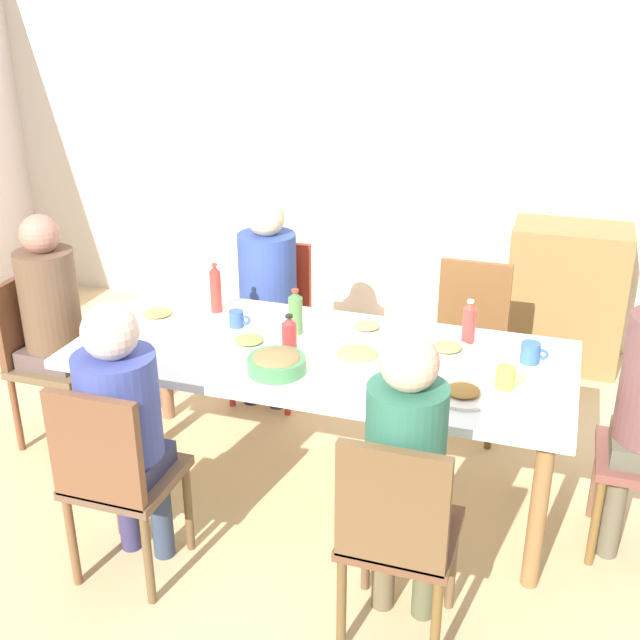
% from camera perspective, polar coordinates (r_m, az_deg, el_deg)
% --- Properties ---
extents(ground_plane, '(7.31, 7.31, 0.00)m').
position_cam_1_polar(ground_plane, '(3.93, -0.00, -11.89)').
color(ground_plane, tan).
extents(wall_back, '(6.33, 0.12, 2.60)m').
position_cam_1_polar(wall_back, '(5.33, 7.19, 12.69)').
color(wall_back, silver).
rests_on(wall_back, ground_plane).
extents(dining_table, '(2.24, 0.95, 0.73)m').
position_cam_1_polar(dining_table, '(3.59, -0.00, -3.23)').
color(dining_table, white).
rests_on(dining_table, ground_plane).
extents(chair_0, '(0.40, 0.40, 0.90)m').
position_cam_1_polar(chair_0, '(4.32, -19.28, -2.06)').
color(chair_0, brown).
rests_on(chair_0, ground_plane).
extents(person_0, '(0.30, 0.30, 1.24)m').
position_cam_1_polar(person_0, '(4.18, -18.68, 0.52)').
color(person_0, brown).
rests_on(person_0, ground_plane).
extents(chair_1, '(0.40, 0.40, 0.90)m').
position_cam_1_polar(chair_1, '(2.85, 5.56, -14.85)').
color(chair_1, brown).
rests_on(chair_1, ground_plane).
extents(person_1, '(0.30, 0.30, 1.22)m').
position_cam_1_polar(person_1, '(2.80, 6.15, -10.31)').
color(person_1, brown).
rests_on(person_1, ground_plane).
extents(chair_2, '(0.40, 0.40, 0.90)m').
position_cam_1_polar(chair_2, '(4.56, -3.35, 0.62)').
color(chair_2, red).
rests_on(chair_2, ground_plane).
extents(person_2, '(0.32, 0.32, 1.19)m').
position_cam_1_polar(person_2, '(4.40, -3.84, 2.73)').
color(person_2, '#383A4F').
rests_on(person_2, ground_plane).
extents(chair_4, '(0.40, 0.40, 0.90)m').
position_cam_1_polar(chair_4, '(3.22, -14.61, -10.60)').
color(chair_4, brown).
rests_on(chair_4, ground_plane).
extents(person_4, '(0.32, 0.32, 1.19)m').
position_cam_1_polar(person_4, '(3.17, -14.13, -6.64)').
color(person_4, '#333056').
rests_on(person_4, ground_plane).
extents(chair_5, '(0.40, 0.40, 0.90)m').
position_cam_1_polar(chair_5, '(4.30, 10.68, -1.18)').
color(chair_5, brown).
rests_on(chair_5, ground_plane).
extents(plate_0, '(0.24, 0.24, 0.04)m').
position_cam_1_polar(plate_0, '(3.58, 9.11, -2.12)').
color(plate_0, silver).
rests_on(plate_0, dining_table).
extents(plate_1, '(0.25, 0.25, 0.04)m').
position_cam_1_polar(plate_1, '(3.22, 10.24, -5.23)').
color(plate_1, silver).
rests_on(plate_1, dining_table).
extents(plate_2, '(0.25, 0.25, 0.04)m').
position_cam_1_polar(plate_2, '(3.98, -11.63, 0.34)').
color(plate_2, '#EEE1CB').
rests_on(plate_2, dining_table).
extents(plate_3, '(0.22, 0.22, 0.04)m').
position_cam_1_polar(plate_3, '(3.76, 3.36, -0.60)').
color(plate_3, silver).
rests_on(plate_3, dining_table).
extents(plate_4, '(0.24, 0.24, 0.04)m').
position_cam_1_polar(plate_4, '(3.62, -5.15, -1.62)').
color(plate_4, silver).
rests_on(plate_4, dining_table).
extents(bowl_0, '(0.25, 0.25, 0.09)m').
position_cam_1_polar(bowl_0, '(3.36, -3.16, -3.09)').
color(bowl_0, '#44804A').
rests_on(bowl_0, dining_table).
extents(bowl_1, '(0.22, 0.22, 0.12)m').
position_cam_1_polar(bowl_1, '(3.33, 2.68, -3.05)').
color(bowl_1, beige).
rests_on(bowl_1, dining_table).
extents(cup_0, '(0.11, 0.08, 0.09)m').
position_cam_1_polar(cup_0, '(3.31, 13.24, -4.07)').
color(cup_0, yellow).
rests_on(cup_0, dining_table).
extents(cup_1, '(0.11, 0.08, 0.09)m').
position_cam_1_polar(cup_1, '(3.61, -13.76, -1.77)').
color(cup_1, '#4D8460').
rests_on(cup_1, dining_table).
extents(cup_2, '(0.12, 0.08, 0.09)m').
position_cam_1_polar(cup_2, '(3.55, 14.94, -2.29)').
color(cup_2, '#3660A1').
rests_on(cup_2, dining_table).
extents(cup_3, '(0.11, 0.07, 0.08)m').
position_cam_1_polar(cup_3, '(3.81, -6.00, 0.09)').
color(cup_3, '#3657A0').
rests_on(cup_3, dining_table).
extents(bottle_0, '(0.06, 0.06, 0.21)m').
position_cam_1_polar(bottle_0, '(3.67, 10.68, -0.19)').
color(bottle_0, red).
rests_on(bottle_0, dining_table).
extents(bottle_1, '(0.06, 0.06, 0.25)m').
position_cam_1_polar(bottle_1, '(3.97, -7.53, 2.23)').
color(bottle_1, red).
rests_on(bottle_1, dining_table).
extents(bottle_2, '(0.07, 0.07, 0.20)m').
position_cam_1_polar(bottle_2, '(3.47, -2.23, -1.23)').
color(bottle_2, red).
rests_on(bottle_2, dining_table).
extents(bottle_3, '(0.07, 0.07, 0.22)m').
position_cam_1_polar(bottle_3, '(3.70, -1.79, 0.52)').
color(bottle_3, '#518441').
rests_on(bottle_3, dining_table).
extents(side_cabinet, '(0.70, 0.44, 0.90)m').
position_cam_1_polar(side_cabinet, '(5.17, 17.24, 1.66)').
color(side_cabinet, olive).
rests_on(side_cabinet, ground_plane).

